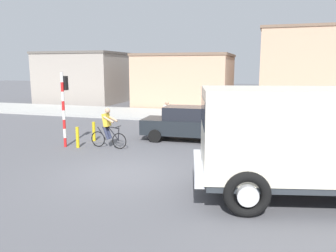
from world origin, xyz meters
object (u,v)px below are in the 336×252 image
truck_foreground (302,136)px  pedestrian_near_kerb (167,116)px  traffic_light_pole (64,99)px  bollard_far (94,131)px  cyclist (108,128)px  bollard_near (78,137)px  car_white_mid (186,123)px

truck_foreground → pedestrian_near_kerb: (-6.12, 7.89, -0.82)m
traffic_light_pole → bollard_far: traffic_light_pole is taller
cyclist → bollard_far: size_ratio=1.92×
bollard_near → truck_foreground: bearing=-20.1°
traffic_light_pole → bollard_near: 1.73m
traffic_light_pole → car_white_mid: traffic_light_pole is taller
truck_foreground → traffic_light_pole: size_ratio=1.82×
truck_foreground → car_white_mid: 7.62m
cyclist → bollard_near: size_ratio=1.92×
pedestrian_near_kerb → bollard_far: 4.21m
bollard_near → bollard_far: bearing=90.0°
truck_foreground → traffic_light_pole: (-9.29, 3.22, 0.40)m
car_white_mid → pedestrian_near_kerb: bearing=129.0°
bollard_far → cyclist: bearing=-39.1°
cyclist → bollard_near: cyclist is taller
truck_foreground → bollard_near: 9.33m
cyclist → traffic_light_pole: bearing=-170.3°
truck_foreground → car_white_mid: (-4.60, 6.02, -0.85)m
car_white_mid → bollard_far: size_ratio=4.53×
bollard_far → car_white_mid: bearing=19.4°
cyclist → bollard_far: bearing=140.9°
cyclist → bollard_near: (-1.27, -0.36, -0.41)m
traffic_light_pole → pedestrian_near_kerb: 5.78m
truck_foreground → bollard_far: 9.89m
truck_foreground → pedestrian_near_kerb: bearing=127.8°
cyclist → bollard_far: 1.69m
cyclist → pedestrian_near_kerb: 4.54m
truck_foreground → cyclist: bearing=154.5°
traffic_light_pole → bollard_near: bearing=-4.3°
bollard_near → bollard_far: size_ratio=1.00×
bollard_far → bollard_near: bearing=-90.0°
cyclist → bollard_far: (-1.27, 1.04, -0.41)m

